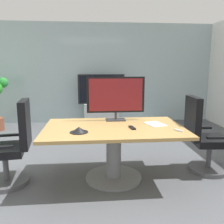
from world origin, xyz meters
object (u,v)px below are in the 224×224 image
(office_chair_left, at_px, (12,150))
(conference_phone, at_px, (79,130))
(wall_display_unit, at_px, (101,108))
(remote_control, at_px, (132,128))
(tv_monitor, at_px, (116,96))
(conference_table, at_px, (114,141))
(office_chair_right, at_px, (203,141))

(office_chair_left, distance_m, conference_phone, 0.93)
(wall_display_unit, relative_size, conference_phone, 5.95)
(wall_display_unit, distance_m, remote_control, 3.28)
(office_chair_left, distance_m, tv_monitor, 1.56)
(tv_monitor, xyz_separation_m, remote_control, (0.16, -0.50, -0.35))
(conference_table, height_order, office_chair_right, office_chair_right)
(wall_display_unit, bearing_deg, conference_phone, -97.17)
(office_chair_left, distance_m, wall_display_unit, 3.42)
(office_chair_right, bearing_deg, tv_monitor, 81.49)
(remote_control, bearing_deg, conference_table, 147.24)
(office_chair_left, relative_size, wall_display_unit, 0.83)
(remote_control, bearing_deg, conference_phone, -176.89)
(office_chair_right, bearing_deg, office_chair_left, 97.20)
(office_chair_right, distance_m, remote_control, 1.13)
(tv_monitor, height_order, remote_control, tv_monitor)
(office_chair_left, relative_size, remote_control, 6.41)
(office_chair_left, bearing_deg, tv_monitor, 99.57)
(conference_table, relative_size, office_chair_left, 1.66)
(conference_table, height_order, remote_control, remote_control)
(office_chair_right, relative_size, wall_display_unit, 0.83)
(conference_table, relative_size, remote_control, 10.66)
(wall_display_unit, bearing_deg, tv_monitor, -88.26)
(office_chair_right, bearing_deg, conference_phone, 105.63)
(remote_control, bearing_deg, office_chair_left, 168.75)
(tv_monitor, distance_m, wall_display_unit, 2.83)
(office_chair_right, distance_m, conference_phone, 1.80)
(office_chair_left, bearing_deg, conference_phone, 68.62)
(conference_table, xyz_separation_m, wall_display_unit, (-0.02, 3.15, -0.09))
(office_chair_left, xyz_separation_m, wall_display_unit, (1.29, 3.17, -0.01))
(conference_phone, bearing_deg, office_chair_right, 11.46)
(tv_monitor, height_order, conference_phone, tv_monitor)
(conference_phone, bearing_deg, tv_monitor, 51.08)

